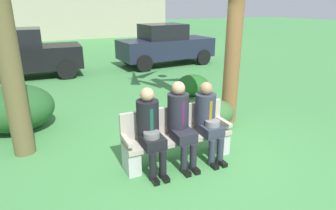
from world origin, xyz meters
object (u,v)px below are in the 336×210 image
object	(u,v)px
parked_car_near	(20,54)
parked_car_far	(165,45)
shrub_mid_lawn	(214,113)
shrub_near_bench	(16,108)
shrub_far_lawn	(193,85)
park_bench	(177,136)
seated_man_right	(208,117)
seated_man_left	(150,127)
seated_man_middle	(180,120)

from	to	relation	value
parked_car_near	parked_car_far	xyz separation A→B (m)	(5.43, 0.01, 0.00)
parked_car_far	shrub_mid_lawn	bearing A→B (deg)	-105.07
shrub_near_bench	shrub_far_lawn	size ratio (longest dim) A/B	1.60
park_bench	seated_man_right	world-z (taller)	seated_man_right
shrub_mid_lawn	parked_car_far	distance (m)	6.52
seated_man_right	shrub_near_bench	bearing A→B (deg)	138.66
shrub_far_lawn	seated_man_left	bearing A→B (deg)	-128.45
seated_man_right	shrub_far_lawn	bearing A→B (deg)	64.69
seated_man_left	park_bench	bearing A→B (deg)	14.06
seated_man_right	shrub_mid_lawn	world-z (taller)	seated_man_right
parked_car_near	seated_man_right	bearing A→B (deg)	-68.63
park_bench	shrub_mid_lawn	bearing A→B (deg)	35.71
seated_man_middle	shrub_near_bench	bearing A→B (deg)	133.46
seated_man_middle	shrub_near_bench	distance (m)	3.55
park_bench	seated_man_left	size ratio (longest dim) A/B	1.38
shrub_mid_lawn	parked_car_far	xyz separation A→B (m)	(1.69, 6.27, 0.56)
seated_man_left	seated_man_middle	distance (m)	0.52
seated_man_middle	parked_car_near	size ratio (longest dim) A/B	0.34
shrub_near_bench	parked_car_near	bearing A→B (deg)	89.36
park_bench	shrub_far_lawn	xyz separation A→B (m)	(2.00, 3.04, -0.13)
shrub_near_bench	shrub_far_lawn	bearing A→B (deg)	7.54
parked_car_far	seated_man_left	bearing A→B (deg)	-115.77
seated_man_left	shrub_far_lawn	distance (m)	4.07
park_bench	shrub_far_lawn	bearing A→B (deg)	56.63
shrub_near_bench	parked_car_near	xyz separation A→B (m)	(0.05, 4.79, 0.37)
park_bench	shrub_near_bench	world-z (taller)	shrub_near_bench
shrub_far_lawn	seated_man_right	bearing A→B (deg)	-115.31
parked_car_far	seated_man_right	bearing A→B (deg)	-109.03
seated_man_middle	shrub_near_bench	size ratio (longest dim) A/B	0.91
park_bench	shrub_far_lawn	world-z (taller)	park_bench
park_bench	parked_car_near	bearing A→B (deg)	108.21
seated_man_left	seated_man_right	bearing A→B (deg)	-0.16
park_bench	seated_man_left	distance (m)	0.62
seated_man_middle	shrub_near_bench	xyz separation A→B (m)	(-2.44, 2.57, -0.29)
shrub_near_bench	seated_man_right	bearing A→B (deg)	-41.34
shrub_near_bench	shrub_mid_lawn	size ratio (longest dim) A/B	1.69
shrub_mid_lawn	parked_car_near	size ratio (longest dim) A/B	0.22
shrub_near_bench	shrub_far_lawn	world-z (taller)	shrub_near_bench
seated_man_left	parked_car_far	distance (m)	8.19
seated_man_left	parked_car_near	distance (m)	7.60
seated_man_middle	shrub_near_bench	world-z (taller)	seated_man_middle
park_bench	seated_man_middle	distance (m)	0.36
park_bench	parked_car_far	world-z (taller)	parked_car_far
parked_car_near	park_bench	bearing A→B (deg)	-71.79
parked_car_far	seated_man_middle	bearing A→B (deg)	-112.46
seated_man_left	shrub_far_lawn	bearing A→B (deg)	51.55
seated_man_left	shrub_mid_lawn	distance (m)	2.22
shrub_far_lawn	parked_car_near	xyz separation A→B (m)	(-4.38, 4.20, 0.55)
parked_car_far	shrub_near_bench	bearing A→B (deg)	-138.82
park_bench	parked_car_near	distance (m)	7.63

